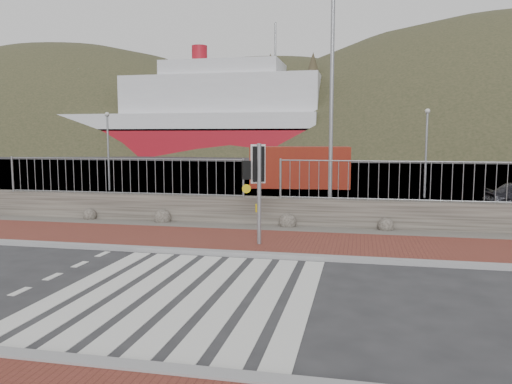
% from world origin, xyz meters
% --- Properties ---
extents(ground, '(220.00, 220.00, 0.00)m').
position_xyz_m(ground, '(0.00, 0.00, 0.00)').
color(ground, '#28282B').
rests_on(ground, ground).
extents(sidewalk_far, '(40.00, 3.00, 0.08)m').
position_xyz_m(sidewalk_far, '(0.00, 4.50, 0.04)').
color(sidewalk_far, brown).
rests_on(sidewalk_far, ground).
extents(kerb_near, '(40.00, 0.25, 0.12)m').
position_xyz_m(kerb_near, '(0.00, -3.00, 0.05)').
color(kerb_near, gray).
rests_on(kerb_near, ground).
extents(kerb_far, '(40.00, 0.25, 0.12)m').
position_xyz_m(kerb_far, '(0.00, 3.00, 0.05)').
color(kerb_far, gray).
rests_on(kerb_far, ground).
extents(zebra_crossing, '(4.62, 5.60, 0.01)m').
position_xyz_m(zebra_crossing, '(-0.00, 0.00, 0.01)').
color(zebra_crossing, silver).
rests_on(zebra_crossing, ground).
extents(gravel_strip, '(40.00, 1.50, 0.06)m').
position_xyz_m(gravel_strip, '(0.00, 6.50, 0.03)').
color(gravel_strip, '#59544C').
rests_on(gravel_strip, ground).
extents(stone_wall, '(40.00, 0.60, 0.90)m').
position_xyz_m(stone_wall, '(0.00, 7.30, 0.45)').
color(stone_wall, '#433E37').
rests_on(stone_wall, ground).
extents(railing, '(18.07, 0.07, 1.22)m').
position_xyz_m(railing, '(0.00, 7.15, 1.82)').
color(railing, gray).
rests_on(railing, stone_wall).
extents(quay, '(120.00, 40.00, 0.50)m').
position_xyz_m(quay, '(0.00, 27.90, 0.00)').
color(quay, '#4C4C4F').
rests_on(quay, ground).
extents(water, '(220.00, 50.00, 0.05)m').
position_xyz_m(water, '(0.00, 62.90, 0.00)').
color(water, '#3F4C54').
rests_on(water, ground).
extents(ferry, '(50.00, 16.00, 20.00)m').
position_xyz_m(ferry, '(-24.65, 67.90, 5.36)').
color(ferry, maroon).
rests_on(ferry, ground).
extents(hills_backdrop, '(254.00, 90.00, 100.00)m').
position_xyz_m(hills_backdrop, '(6.74, 87.90, -23.05)').
color(hills_backdrop, '#2B2F1C').
rests_on(hills_backdrop, ground).
extents(traffic_signal_far, '(0.65, 0.43, 2.66)m').
position_xyz_m(traffic_signal_far, '(0.51, 4.06, 1.92)').
color(traffic_signal_far, gray).
rests_on(traffic_signal_far, ground).
extents(streetlight, '(1.54, 0.21, 7.26)m').
position_xyz_m(streetlight, '(2.22, 8.10, 4.09)').
color(streetlight, gray).
rests_on(streetlight, ground).
extents(shipping_container, '(5.66, 2.75, 2.29)m').
position_xyz_m(shipping_container, '(-0.28, 19.72, 1.14)').
color(shipping_container, '#942E10').
rests_on(shipping_container, ground).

